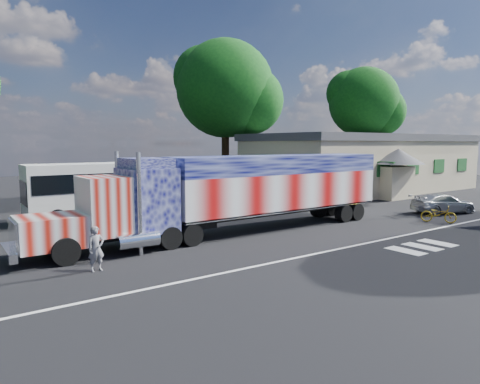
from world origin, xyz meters
TOP-DOWN VIEW (x-y plane):
  - ground at (0.00, 0.00)m, footprint 100.00×100.00m
  - lane_markings at (1.71, -3.77)m, footprint 30.00×2.67m
  - semi_truck at (-0.47, 2.11)m, footprint 19.00×3.00m
  - coach_bus at (-3.43, 10.18)m, footprint 11.17×2.60m
  - hall_building at (19.92, 10.86)m, footprint 22.40×12.80m
  - parked_car at (13.43, -0.41)m, footprint 4.47×2.99m
  - woman at (-8.40, -0.25)m, footprint 0.61×0.44m
  - bicycle at (9.98, -2.09)m, footprint 1.44×1.91m
  - tree_far_ne at (26.85, 16.60)m, footprint 8.13×7.74m
  - tree_ne_a at (9.51, 18.43)m, footprint 9.38×8.93m

SIDE VIEW (x-z plane):
  - ground at x=0.00m, z-range 0.00..0.00m
  - lane_markings at x=1.71m, z-range 0.00..0.01m
  - bicycle at x=9.98m, z-range 0.00..0.96m
  - parked_car at x=13.43m, z-range 0.00..1.20m
  - woman at x=-8.40m, z-range 0.00..1.57m
  - coach_bus at x=-3.43m, z-range 0.06..3.31m
  - semi_truck at x=-0.47m, z-range 0.06..4.11m
  - hall_building at x=19.92m, z-range 0.02..5.22m
  - tree_far_ne at x=26.85m, z-range 2.49..15.35m
  - tree_ne_a at x=9.51m, z-range 2.40..16.25m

